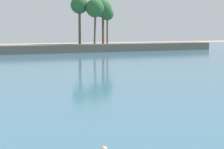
{
  "coord_description": "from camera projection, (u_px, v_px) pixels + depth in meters",
  "views": [
    {
      "loc": [
        -4.69,
        -3.18,
        5.24
      ],
      "look_at": [
        2.61,
        14.17,
        2.88
      ],
      "focal_mm": 58.72,
      "sensor_mm": 36.0,
      "label": 1
    }
  ],
  "objects": []
}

